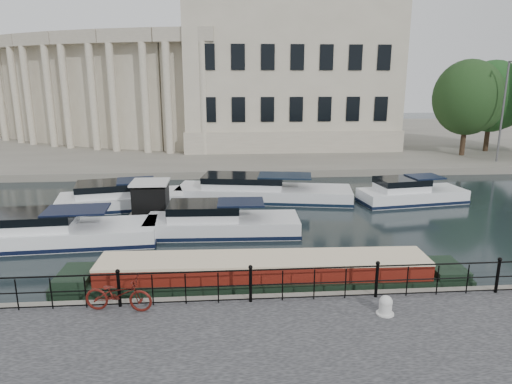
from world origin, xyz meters
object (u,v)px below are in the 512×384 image
Objects in this scene: harbour_hut at (151,203)px; mooring_bollard at (386,305)px; bicycle at (118,294)px; narrowboat at (264,279)px.

mooring_bollard is at bearing -53.43° from harbour_hut.
harbour_hut is (-8.46, 11.57, 0.13)m from mooring_bollard.
narrowboat is at bearing -55.40° from bicycle.
harbour_hut is at bearing 122.89° from narrowboat.
narrowboat is at bearing -58.43° from harbour_hut.
mooring_bollard is at bearing -87.31° from bicycle.
bicycle reaches higher than narrowboat.
harbour_hut is (-5.15, 8.52, 0.59)m from narrowboat.
mooring_bollard is 14.34m from harbour_hut.
bicycle is 5.13m from narrowboat.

